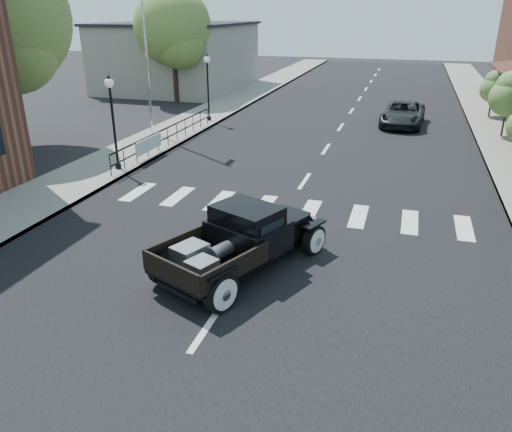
# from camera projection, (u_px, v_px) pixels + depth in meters

# --- Properties ---
(ground) EXTENTS (120.00, 120.00, 0.00)m
(ground) POSITION_uv_depth(u_px,v_px,m) (251.00, 262.00, 13.24)
(ground) COLOR black
(ground) RESTS_ON ground
(road) EXTENTS (14.00, 80.00, 0.02)m
(road) POSITION_uv_depth(u_px,v_px,m) (335.00, 135.00, 26.49)
(road) COLOR black
(road) RESTS_ON ground
(road_markings) EXTENTS (12.00, 60.00, 0.06)m
(road_markings) POSITION_uv_depth(u_px,v_px,m) (318.00, 161.00, 22.07)
(road_markings) COLOR silver
(road_markings) RESTS_ON ground
(sidewalk_left) EXTENTS (3.00, 80.00, 0.15)m
(sidewalk_left) POSITION_uv_depth(u_px,v_px,m) (188.00, 124.00, 28.74)
(sidewalk_left) COLOR gray
(sidewalk_left) RESTS_ON ground
(sidewalk_right) EXTENTS (3.00, 80.00, 0.15)m
(sidewalk_right) POSITION_uv_depth(u_px,v_px,m) (510.00, 146.00, 24.18)
(sidewalk_right) COLOR gray
(sidewalk_right) RESTS_ON ground
(low_building_left) EXTENTS (10.00, 12.00, 5.00)m
(low_building_left) POSITION_uv_depth(u_px,v_px,m) (179.00, 57.00, 41.03)
(low_building_left) COLOR #A39A89
(low_building_left) RESTS_ON ground
(railing) EXTENTS (0.08, 10.00, 1.00)m
(railing) POSITION_uv_depth(u_px,v_px,m) (168.00, 135.00, 23.78)
(railing) COLOR black
(railing) RESTS_ON sidewalk_left
(banner) EXTENTS (0.04, 2.20, 0.60)m
(banner) POSITION_uv_depth(u_px,v_px,m) (149.00, 150.00, 22.07)
(banner) COLOR silver
(banner) RESTS_ON sidewalk_left
(lamp_post_b) EXTENTS (0.36, 0.36, 3.73)m
(lamp_post_b) POSITION_uv_depth(u_px,v_px,m) (114.00, 123.00, 19.81)
(lamp_post_b) COLOR black
(lamp_post_b) RESTS_ON sidewalk_left
(lamp_post_c) EXTENTS (0.36, 0.36, 3.73)m
(lamp_post_c) POSITION_uv_depth(u_px,v_px,m) (208.00, 88.00, 28.64)
(lamp_post_c) COLOR black
(lamp_post_c) RESTS_ON sidewalk_left
(flagpole) EXTENTS (0.12, 0.12, 11.39)m
(flagpole) POSITION_uv_depth(u_px,v_px,m) (143.00, 17.00, 24.06)
(flagpole) COLOR silver
(flagpole) RESTS_ON sidewalk_left
(big_tree_near) EXTENTS (6.03, 6.03, 8.86)m
(big_tree_near) POSITION_uv_depth(u_px,v_px,m) (6.00, 52.00, 22.36)
(big_tree_near) COLOR #5A7632
(big_tree_near) RESTS_ON ground
(big_tree_far) EXTENTS (5.28, 5.28, 7.75)m
(big_tree_far) POSITION_uv_depth(u_px,v_px,m) (174.00, 45.00, 34.53)
(big_tree_far) COLOR #5A7632
(big_tree_far) RESTS_ON ground
(small_tree_d) EXTENTS (1.87, 1.87, 3.12)m
(small_tree_d) POSITION_uv_depth(u_px,v_px,m) (507.00, 105.00, 25.15)
(small_tree_d) COLOR #537435
(small_tree_d) RESTS_ON sidewalk_right
(small_tree_e) EXTENTS (1.57, 1.57, 2.62)m
(small_tree_e) POSITION_uv_depth(u_px,v_px,m) (492.00, 95.00, 29.90)
(small_tree_e) COLOR #537435
(small_tree_e) RESTS_ON sidewalk_right
(hotrod_pickup) EXTENTS (4.11, 5.49, 1.72)m
(hotrod_pickup) POSITION_uv_depth(u_px,v_px,m) (241.00, 239.00, 12.56)
(hotrod_pickup) COLOR black
(hotrod_pickup) RESTS_ON ground
(second_car) EXTENTS (2.53, 4.95, 1.34)m
(second_car) POSITION_uv_depth(u_px,v_px,m) (403.00, 114.00, 28.43)
(second_car) COLOR black
(second_car) RESTS_ON ground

